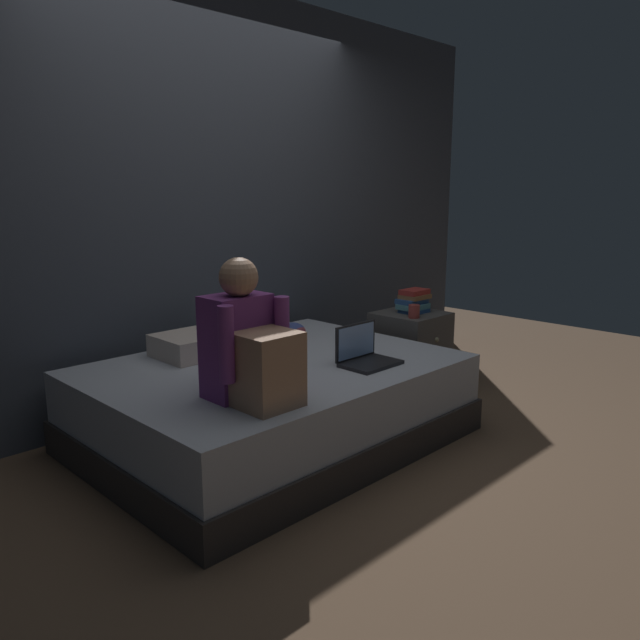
# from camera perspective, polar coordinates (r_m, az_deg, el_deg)

# --- Properties ---
(ground_plane) EXTENTS (8.00, 8.00, 0.00)m
(ground_plane) POSITION_cam_1_polar(r_m,az_deg,el_deg) (3.54, 1.47, -11.50)
(ground_plane) COLOR brown
(wall_back) EXTENTS (5.60, 0.10, 2.70)m
(wall_back) POSITION_cam_1_polar(r_m,az_deg,el_deg) (4.17, -10.73, 10.92)
(wall_back) COLOR #424751
(wall_back) RESTS_ON ground_plane
(bed) EXTENTS (2.00, 1.50, 0.46)m
(bed) POSITION_cam_1_polar(r_m,az_deg,el_deg) (3.53, -4.33, -7.63)
(bed) COLOR #332D2B
(bed) RESTS_ON ground_plane
(nightstand) EXTENTS (0.44, 0.46, 0.56)m
(nightstand) POSITION_cam_1_polar(r_m,az_deg,el_deg) (4.44, 8.33, -2.89)
(nightstand) COLOR #474442
(nightstand) RESTS_ON ground_plane
(person_sitting) EXTENTS (0.39, 0.44, 0.66)m
(person_sitting) POSITION_cam_1_polar(r_m,az_deg,el_deg) (2.82, -6.64, -2.50)
(person_sitting) COLOR #75337A
(person_sitting) RESTS_ON bed
(laptop) EXTENTS (0.32, 0.23, 0.22)m
(laptop) POSITION_cam_1_polar(r_m,az_deg,el_deg) (3.43, 4.15, -3.19)
(laptop) COLOR black
(laptop) RESTS_ON bed
(pillow) EXTENTS (0.56, 0.36, 0.13)m
(pillow) POSITION_cam_1_polar(r_m,az_deg,el_deg) (3.71, -10.68, -2.05)
(pillow) COLOR beige
(pillow) RESTS_ON bed
(book_stack) EXTENTS (0.22, 0.17, 0.16)m
(book_stack) POSITION_cam_1_polar(r_m,az_deg,el_deg) (4.38, 8.67, 1.74)
(book_stack) COLOR #284C84
(book_stack) RESTS_ON nightstand
(mug) EXTENTS (0.08, 0.08, 0.09)m
(mug) POSITION_cam_1_polar(r_m,az_deg,el_deg) (4.20, 8.72, 0.80)
(mug) COLOR #933833
(mug) RESTS_ON nightstand
(clothes_pile) EXTENTS (0.19, 0.17, 0.10)m
(clothes_pile) POSITION_cam_1_polar(r_m,az_deg,el_deg) (4.01, -2.54, -1.03)
(clothes_pile) COLOR #8E3D47
(clothes_pile) RESTS_ON bed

